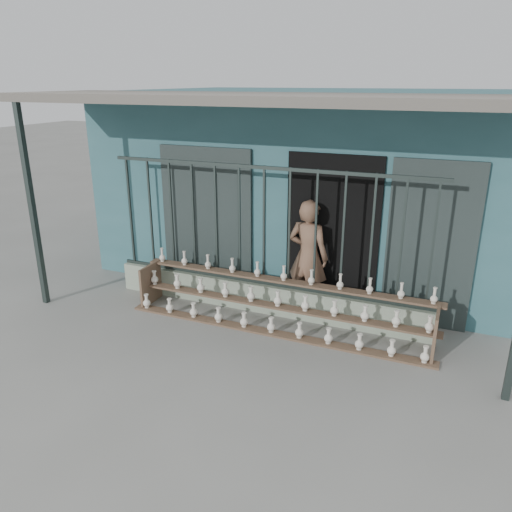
% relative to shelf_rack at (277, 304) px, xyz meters
% --- Properties ---
extents(ground, '(60.00, 60.00, 0.00)m').
position_rel_shelf_rack_xyz_m(ground, '(-0.38, -0.89, -0.36)').
color(ground, slate).
extents(workshop_building, '(7.40, 6.60, 3.21)m').
position_rel_shelf_rack_xyz_m(workshop_building, '(-0.37, 3.34, 1.26)').
color(workshop_building, '#2F5D64').
rests_on(workshop_building, ground).
extents(parapet_wall, '(5.00, 0.20, 0.45)m').
position_rel_shelf_rack_xyz_m(parapet_wall, '(-0.38, 0.41, -0.13)').
color(parapet_wall, '#909F88').
rests_on(parapet_wall, ground).
extents(security_fence, '(5.00, 0.04, 1.80)m').
position_rel_shelf_rack_xyz_m(security_fence, '(-0.38, 0.41, 0.99)').
color(security_fence, '#283330').
rests_on(security_fence, parapet_wall).
extents(shelf_rack, '(4.50, 0.68, 0.85)m').
position_rel_shelf_rack_xyz_m(shelf_rack, '(0.00, 0.00, 0.00)').
color(shelf_rack, brown).
rests_on(shelf_rack, ground).
extents(elderly_woman, '(0.70, 0.52, 1.75)m').
position_rel_shelf_rack_xyz_m(elderly_woman, '(0.22, 0.71, 0.52)').
color(elderly_woman, brown).
rests_on(elderly_woman, ground).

